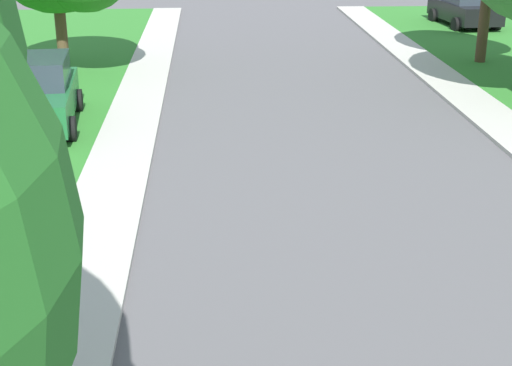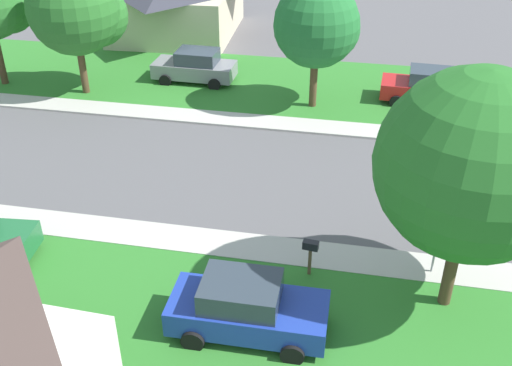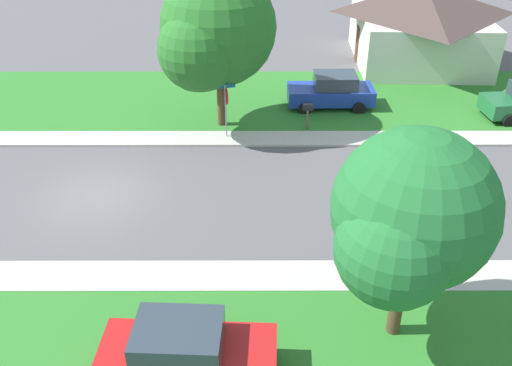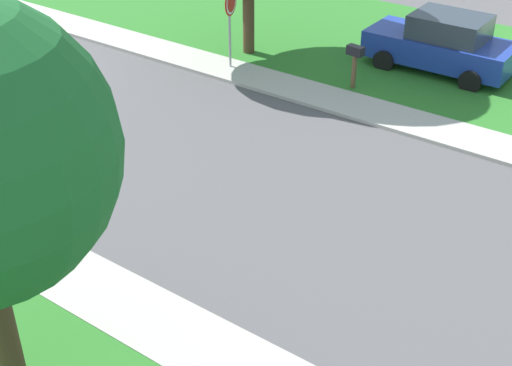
{
  "view_description": "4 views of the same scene",
  "coord_description": "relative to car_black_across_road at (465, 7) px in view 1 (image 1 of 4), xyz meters",
  "views": [
    {
      "loc": [
        -2.72,
        0.82,
        5.5
      ],
      "look_at": [
        -2.03,
        11.47,
        1.4
      ],
      "focal_mm": 52.81,
      "sensor_mm": 36.0,
      "label": 1
    },
    {
      "loc": [
        -20.21,
        7.37,
        12.27
      ],
      "look_at": [
        -2.83,
        10.74,
        1.4
      ],
      "focal_mm": 42.24,
      "sensor_mm": 36.0,
      "label": 2
    },
    {
      "loc": [
        17.71,
        6.07,
        11.38
      ],
      "look_at": [
        1.38,
        6.1,
        1.4
      ],
      "focal_mm": 38.69,
      "sensor_mm": 36.0,
      "label": 3
    },
    {
      "loc": [
        11.0,
        17.2,
        8.31
      ],
      "look_at": [
        1.86,
        10.58,
        1.4
      ],
      "focal_mm": 50.13,
      "sensor_mm": 36.0,
      "label": 4
    }
  ],
  "objects": [
    {
      "name": "car_black_across_road",
      "position": [
        0.0,
        0.0,
        0.0
      ],
      "size": [
        2.32,
        4.44,
        1.76
      ],
      "color": "black",
      "rests_on": "ground"
    },
    {
      "name": "car_green_near_corner",
      "position": [
        -15.66,
        -14.44,
        0.0
      ],
      "size": [
        2.34,
        4.45,
        1.76
      ],
      "color": "#1E6033",
      "rests_on": "ground"
    },
    {
      "name": "sidewalk_west",
      "position": [
        -13.35,
        -21.81,
        -0.82
      ],
      "size": [
        1.4,
        56.0,
        0.1
      ],
      "primitive_type": "cube",
      "color": "#B7B2A8",
      "rests_on": "ground"
    }
  ]
}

